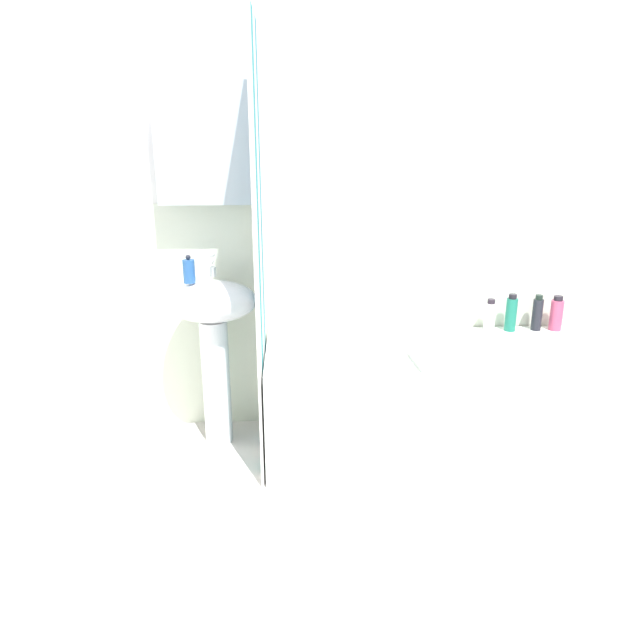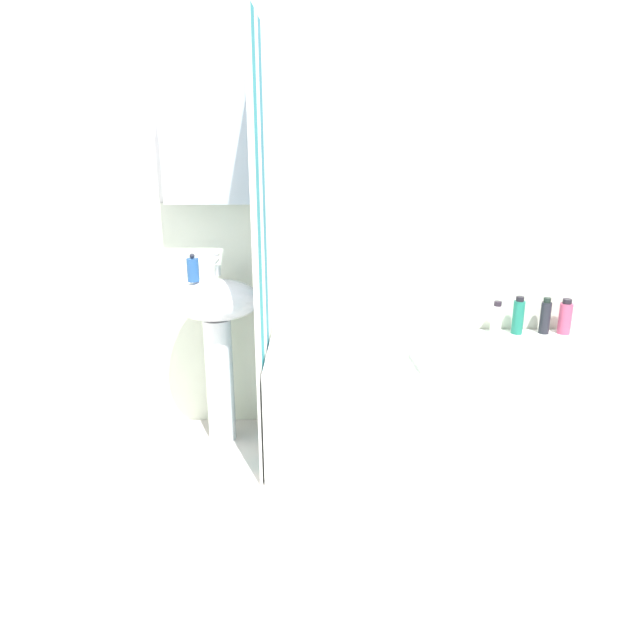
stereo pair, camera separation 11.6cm
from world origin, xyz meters
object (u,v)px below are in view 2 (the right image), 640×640
at_px(soap_dispenser, 191,269).
at_px(body_wash_bottle, 544,317).
at_px(sink, 215,325).
at_px(towel_folded, 445,356).
at_px(lotion_bottle, 495,318).
at_px(bathtub, 432,402).
at_px(shampoo_bottle, 517,316).
at_px(conditioner_bottle, 563,317).

distance_m(soap_dispenser, body_wash_bottle, 1.80).
relative_size(sink, towel_folded, 3.03).
bearing_deg(lotion_bottle, bathtub, -144.22).
bearing_deg(shampoo_bottle, soap_dispenser, -174.70).
distance_m(body_wash_bottle, lotion_bottle, 0.25).
relative_size(shampoo_bottle, lotion_bottle, 1.15).
distance_m(lotion_bottle, towel_folded, 0.56).
bearing_deg(body_wash_bottle, bathtub, -156.91).
distance_m(conditioner_bottle, lotion_bottle, 0.35).
height_order(soap_dispenser, towel_folded, soap_dispenser).
height_order(lotion_bottle, towel_folded, lotion_bottle).
relative_size(conditioner_bottle, lotion_bottle, 1.07).
bearing_deg(sink, shampoo_bottle, 4.63).
relative_size(shampoo_bottle, towel_folded, 0.70).
xyz_separation_m(soap_dispenser, conditioner_bottle, (1.87, 0.15, -0.29)).
distance_m(sink, soap_dispenser, 0.30).
bearing_deg(bathtub, body_wash_bottle, 23.09).
distance_m(bathtub, lotion_bottle, 0.56).
xyz_separation_m(bathtub, lotion_bottle, (0.35, 0.26, 0.35)).
xyz_separation_m(soap_dispenser, shampoo_bottle, (1.63, 0.15, -0.28)).
xyz_separation_m(sink, shampoo_bottle, (1.54, 0.12, 0.01)).
height_order(soap_dispenser, lotion_bottle, soap_dispenser).
bearing_deg(sink, towel_folded, -16.00).
height_order(bathtub, lotion_bottle, lotion_bottle).
relative_size(sink, soap_dispenser, 6.33).
height_order(bathtub, shampoo_bottle, shampoo_bottle).
xyz_separation_m(sink, bathtub, (1.07, -0.13, -0.36)).
xyz_separation_m(bathtub, towel_folded, (0.01, -0.18, 0.31)).
relative_size(soap_dispenser, body_wash_bottle, 0.71).
bearing_deg(body_wash_bottle, soap_dispenser, -175.00).
distance_m(conditioner_bottle, towel_folded, 0.83).
height_order(conditioner_bottle, body_wash_bottle, body_wash_bottle).
height_order(bathtub, towel_folded, towel_folded).
distance_m(bathtub, shampoo_bottle, 0.64).
bearing_deg(body_wash_bottle, towel_folded, -143.93).
bearing_deg(conditioner_bottle, lotion_bottle, 179.94).
relative_size(soap_dispenser, bathtub, 0.08).
distance_m(bathtub, conditioner_bottle, 0.83).
height_order(sink, body_wash_bottle, sink).
distance_m(conditioner_bottle, shampoo_bottle, 0.24).
distance_m(soap_dispenser, towel_folded, 1.25).
distance_m(sink, shampoo_bottle, 1.54).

